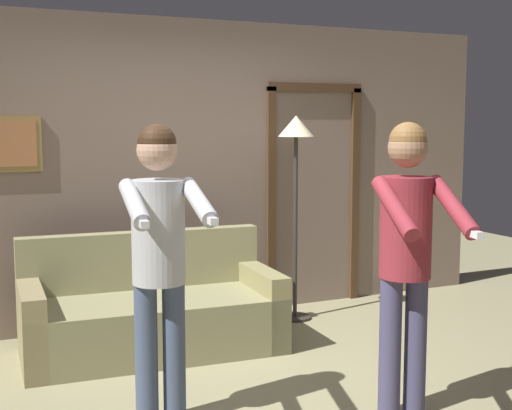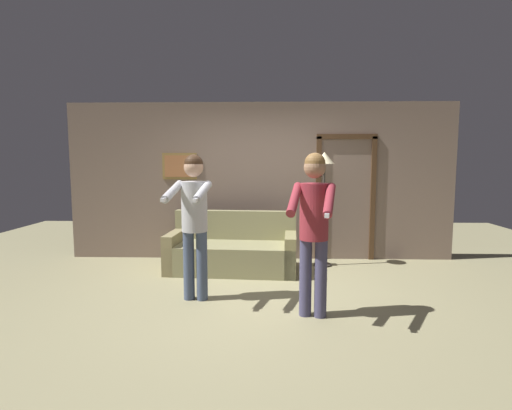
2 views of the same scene
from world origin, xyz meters
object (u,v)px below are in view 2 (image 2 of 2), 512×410
object	(u,v)px
torchiere_lamp	(324,173)
person_standing_left	(194,213)
couch	(233,252)
person_standing_right	(314,219)

from	to	relation	value
torchiere_lamp	person_standing_left	distance (m)	2.41
couch	person_standing_right	world-z (taller)	person_standing_right
couch	torchiere_lamp	world-z (taller)	torchiere_lamp
couch	torchiere_lamp	bearing A→B (deg)	13.00
torchiere_lamp	person_standing_left	xyz separation A→B (m)	(-1.73, -1.63, -0.41)
torchiere_lamp	person_standing_right	size ratio (longest dim) A/B	1.03
couch	person_standing_right	bearing A→B (deg)	-60.51
couch	person_standing_right	size ratio (longest dim) A/B	1.13
couch	person_standing_left	xyz separation A→B (m)	(-0.33, -1.31, 0.77)
couch	person_standing_left	size ratio (longest dim) A/B	1.13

